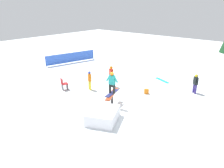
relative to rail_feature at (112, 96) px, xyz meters
name	(u,v)px	position (x,y,z in m)	size (l,w,h in m)	color
ground_plane	(112,106)	(0.00, 0.00, -0.70)	(60.00, 60.00, 0.00)	white
rail_feature	(112,96)	(0.00, 0.00, 0.00)	(1.91, 1.09, 0.85)	black
snow_kicker_ramp	(103,115)	(-1.68, -0.79, -0.38)	(1.80, 1.50, 0.64)	white
main_rider_on_rail	(112,83)	(0.00, 0.00, 0.82)	(1.40, 0.79, 1.35)	navy
bystander_orange	(90,79)	(1.04, 3.02, 0.08)	(0.35, 0.55, 1.40)	gold
bystander_black	(195,83)	(5.35, -3.06, 0.08)	(0.46, 0.54, 1.39)	navy
bystander_red	(111,75)	(2.59, 2.30, 0.18)	(0.43, 0.64, 1.58)	black
loose_snowboard_cyan	(162,80)	(6.30, -0.04, -0.69)	(1.53, 0.28, 0.02)	#1ABBCA
folding_chair	(64,84)	(-0.21, 4.42, -0.29)	(0.56, 0.56, 0.88)	#3F3F44
backpack_on_snow	(146,91)	(3.07, -0.54, -0.53)	(0.30, 0.22, 0.34)	orange
safety_fence	(71,57)	(5.05, 10.02, -0.10)	(5.39, 1.30, 1.10)	blue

